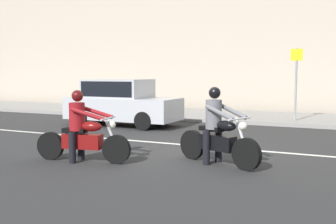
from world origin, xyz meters
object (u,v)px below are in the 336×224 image
parked_sedan_silver (121,102)px  street_sign_post (296,77)px  motorcycle_with_rider_crimson (82,133)px  motorcycle_with_rider_gray (217,133)px

parked_sedan_silver → street_sign_post: bearing=28.1°
motorcycle_with_rider_crimson → street_sign_post: bearing=68.9°
motorcycle_with_rider_gray → street_sign_post: size_ratio=0.73×
motorcycle_with_rider_gray → parked_sedan_silver: bearing=138.6°
motorcycle_with_rider_crimson → parked_sedan_silver: 6.14m
motorcycle_with_rider_gray → parked_sedan_silver: (-5.23, 4.62, 0.21)m
street_sign_post → parked_sedan_silver: bearing=-151.9°
street_sign_post → motorcycle_with_rider_gray: bearing=-94.5°
motorcycle_with_rider_gray → street_sign_post: street_sign_post is taller
motorcycle_with_rider_crimson → street_sign_post: (3.37, 8.73, 1.16)m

